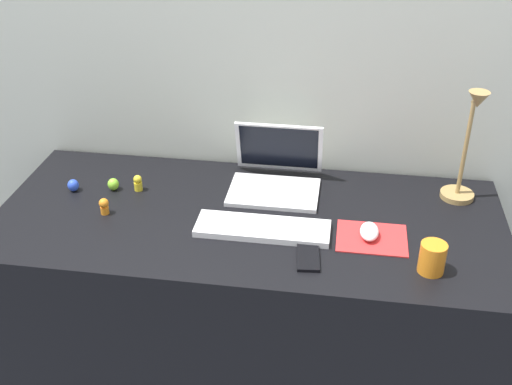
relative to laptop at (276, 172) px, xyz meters
name	(u,v)px	position (x,y,z in m)	size (l,w,h in m)	color
ground_plane	(250,382)	(-0.06, -0.21, -0.79)	(6.00, 6.00, 0.00)	#474C56
back_wall	(265,154)	(-0.06, 0.18, -0.03)	(2.82, 0.05, 1.53)	beige
desk	(249,306)	(-0.06, -0.21, -0.42)	(1.62, 0.71, 0.74)	black
laptop	(276,172)	(0.00, 0.00, 0.00)	(0.30, 0.27, 0.21)	white
keyboard	(263,228)	(-0.01, -0.29, -0.04)	(0.41, 0.13, 0.02)	white
mousepad	(372,238)	(0.32, -0.28, -0.05)	(0.21, 0.17, 0.00)	red
mouse	(369,231)	(0.32, -0.27, -0.03)	(0.06, 0.10, 0.03)	white
cell_phone	(308,258)	(0.14, -0.41, -0.05)	(0.06, 0.13, 0.01)	black
desk_lamp	(467,149)	(0.61, -0.01, 0.14)	(0.11, 0.14, 0.39)	#A5844C
coffee_mug	(432,258)	(0.49, -0.41, -0.01)	(0.07, 0.07, 0.09)	orange
toy_figurine_lime	(113,184)	(-0.54, -0.11, -0.03)	(0.04, 0.04, 0.04)	#8CDB33
toy_figurine_orange	(104,206)	(-0.52, -0.26, -0.02)	(0.03, 0.03, 0.05)	orange
toy_figurine_blue	(73,185)	(-0.67, -0.14, -0.03)	(0.04, 0.04, 0.04)	blue
toy_figurine_yellow	(138,183)	(-0.46, -0.10, -0.02)	(0.03, 0.03, 0.06)	yellow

